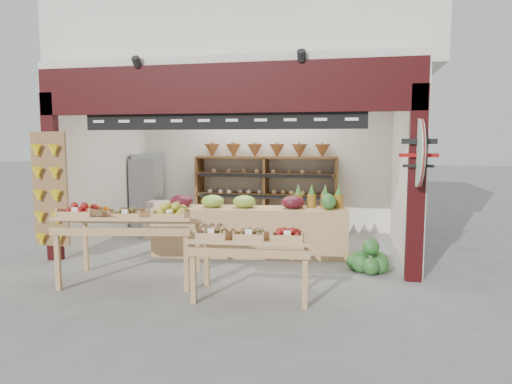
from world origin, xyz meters
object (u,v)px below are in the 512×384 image
object	(u,v)px
back_shelving	(266,176)
display_table_right	(252,239)
refrigerator	(149,191)
mid_counter	(249,229)
display_table_left	(124,218)
cardboard_stack	(170,225)
watermelon_pile	(368,260)

from	to	relation	value
back_shelving	display_table_right	world-z (taller)	back_shelving
refrigerator	back_shelving	bearing A→B (deg)	-13.95
mid_counter	display_table_right	distance (m)	2.06
mid_counter	display_table_left	bearing A→B (deg)	-129.85
cardboard_stack	display_table_left	world-z (taller)	display_table_left
refrigerator	display_table_right	world-z (taller)	refrigerator
refrigerator	cardboard_stack	xyz separation A→B (m)	(0.84, -0.85, -0.55)
mid_counter	display_table_left	xyz separation A→B (m)	(-1.39, -1.66, 0.42)
back_shelving	mid_counter	xyz separation A→B (m)	(0.11, -2.08, -0.73)
cardboard_stack	watermelon_pile	world-z (taller)	cardboard_stack
back_shelving	refrigerator	world-z (taller)	back_shelving
refrigerator	cardboard_stack	bearing A→B (deg)	-65.05
cardboard_stack	display_table_right	distance (m)	3.77
mid_counter	refrigerator	bearing A→B (deg)	145.41
cardboard_stack	display_table_right	world-z (taller)	display_table_right
cardboard_stack	watermelon_pile	xyz separation A→B (m)	(3.73, -1.56, -0.11)
display_table_left	watermelon_pile	bearing A→B (deg)	18.09
back_shelving	refrigerator	xyz separation A→B (m)	(-2.54, -0.25, -0.36)
cardboard_stack	refrigerator	bearing A→B (deg)	134.61
refrigerator	display_table_right	xyz separation A→B (m)	(3.12, -3.81, -0.10)
back_shelving	refrigerator	bearing A→B (deg)	-174.28
refrigerator	display_table_right	bearing A→B (deg)	-70.30
back_shelving	watermelon_pile	xyz separation A→B (m)	(2.03, -2.66, -1.02)
display_table_right	cardboard_stack	bearing A→B (deg)	127.70
cardboard_stack	display_table_right	size ratio (longest dim) A/B	0.69
back_shelving	display_table_right	size ratio (longest dim) A/B	2.01
back_shelving	cardboard_stack	world-z (taller)	back_shelving
refrigerator	watermelon_pile	xyz separation A→B (m)	(4.57, -2.41, -0.66)
display_table_left	display_table_right	bearing A→B (deg)	-9.77
refrigerator	display_table_left	size ratio (longest dim) A/B	0.85
refrigerator	display_table_left	xyz separation A→B (m)	(1.26, -3.49, 0.04)
display_table_left	display_table_right	xyz separation A→B (m)	(1.87, -0.32, -0.14)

